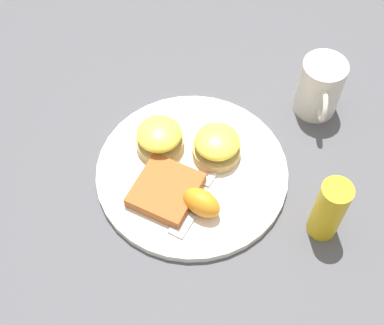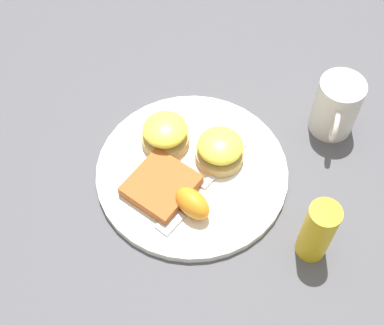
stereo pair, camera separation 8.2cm
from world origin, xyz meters
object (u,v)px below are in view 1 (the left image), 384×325
object	(u,v)px
hashbrown_patty	(166,190)
cup	(320,88)
sandwich_benedict_left	(217,145)
sandwich_benedict_right	(160,138)
fork	(204,190)
condiment_bottle	(329,210)
orange_wedge	(202,203)

from	to	relation	value
hashbrown_patty	cup	xyz separation A→B (m)	(-0.19, 0.24, 0.03)
sandwich_benedict_left	hashbrown_patty	xyz separation A→B (m)	(0.08, -0.07, -0.01)
sandwich_benedict_right	fork	bearing A→B (deg)	42.50
sandwich_benedict_left	cup	distance (m)	0.20
condiment_bottle	sandwich_benedict_left	bearing A→B (deg)	-126.24
fork	cup	size ratio (longest dim) A/B	1.80
sandwich_benedict_right	condiment_bottle	bearing A→B (deg)	63.00
hashbrown_patty	condiment_bottle	bearing A→B (deg)	80.15
sandwich_benedict_left	fork	size ratio (longest dim) A/B	0.41
sandwich_benedict_left	condiment_bottle	xyz separation A→B (m)	(0.12, 0.16, 0.02)
sandwich_benedict_right	orange_wedge	world-z (taller)	sandwich_benedict_right
fork	orange_wedge	bearing A→B (deg)	-3.40
cup	sandwich_benedict_left	bearing A→B (deg)	-55.61
hashbrown_patty	condiment_bottle	size ratio (longest dim) A/B	0.83
sandwich_benedict_left	cup	xyz separation A→B (m)	(-0.11, 0.17, 0.01)
condiment_bottle	sandwich_benedict_right	bearing A→B (deg)	-117.00
sandwich_benedict_left	sandwich_benedict_right	xyz separation A→B (m)	(-0.01, -0.09, 0.00)
sandwich_benedict_left	condiment_bottle	size ratio (longest dim) A/B	0.67
hashbrown_patty	fork	size ratio (longest dim) A/B	0.50
fork	sandwich_benedict_right	bearing A→B (deg)	-137.50
sandwich_benedict_left	fork	bearing A→B (deg)	-14.68
orange_wedge	cup	bearing A→B (deg)	139.17
hashbrown_patty	fork	bearing A→B (deg)	97.47
sandwich_benedict_right	fork	distance (m)	0.11
orange_wedge	condiment_bottle	xyz separation A→B (m)	(0.01, 0.18, 0.02)
cup	sandwich_benedict_right	bearing A→B (deg)	-68.08
sandwich_benedict_left	condiment_bottle	distance (m)	0.20
hashbrown_patty	fork	world-z (taller)	hashbrown_patty
hashbrown_patty	orange_wedge	distance (m)	0.06
sandwich_benedict_right	cup	bearing A→B (deg)	111.92
orange_wedge	cup	world-z (taller)	cup
sandwich_benedict_right	fork	world-z (taller)	sandwich_benedict_right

